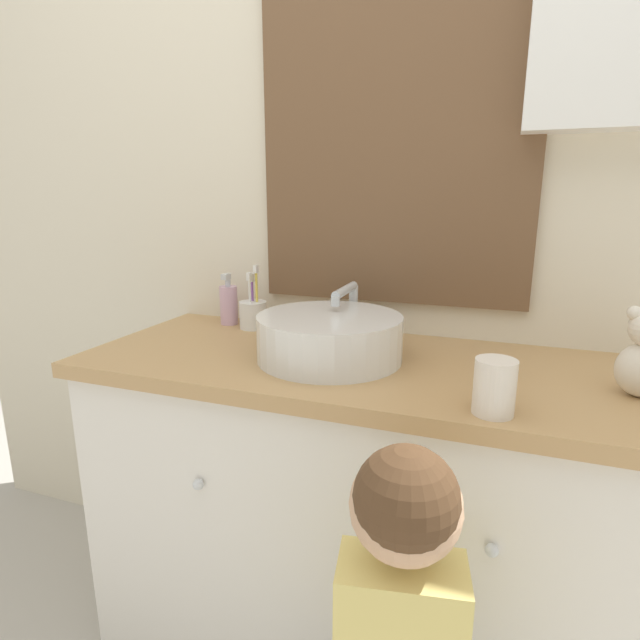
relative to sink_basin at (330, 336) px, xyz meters
name	(u,v)px	position (x,y,z in m)	size (l,w,h in m)	color
wall_back	(408,169)	(0.11, 0.30, 0.38)	(3.20, 0.18, 2.50)	beige
vanity_counter	(363,518)	(0.08, 0.01, -0.47)	(1.34, 0.53, 0.84)	silver
sink_basin	(330,336)	(0.00, 0.00, 0.00)	(0.34, 0.39, 0.15)	silver
toothbrush_holder	(253,313)	(-0.30, 0.19, -0.01)	(0.08, 0.08, 0.18)	silver
soap_dispenser	(229,304)	(-0.39, 0.21, 0.01)	(0.05, 0.05, 0.15)	#CCA3BC
drinking_cup	(495,387)	(0.36, -0.19, -0.01)	(0.07, 0.07, 0.10)	silver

